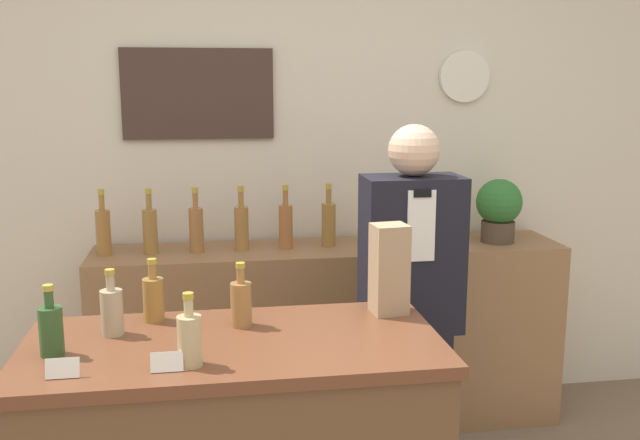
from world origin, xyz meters
TOP-DOWN VIEW (x-y plane):
  - back_wall at (-0.00, 2.00)m, footprint 5.20×0.09m
  - back_shelf at (0.18, 1.72)m, footprint 2.33×0.45m
  - shopkeeper at (0.41, 1.06)m, footprint 0.40×0.25m
  - potted_plant at (1.04, 1.69)m, footprint 0.23×0.23m
  - paper_bag at (0.20, 0.65)m, footprint 0.13×0.12m
  - price_card_left at (-0.81, 0.24)m, footprint 0.09×0.02m
  - price_card_right at (-0.54, 0.24)m, footprint 0.09×0.02m
  - counter_bottle_0 at (-0.88, 0.42)m, footprint 0.07×0.07m
  - counter_bottle_1 at (-0.72, 0.57)m, footprint 0.07×0.07m
  - counter_bottle_2 at (-0.60, 0.69)m, footprint 0.07×0.07m
  - counter_bottle_3 at (-0.47, 0.28)m, footprint 0.07×0.07m
  - counter_bottle_4 at (-0.31, 0.59)m, footprint 0.07×0.07m
  - shelf_bottle_0 at (-0.90, 1.72)m, footprint 0.07×0.07m
  - shelf_bottle_1 at (-0.68, 1.71)m, footprint 0.07×0.07m
  - shelf_bottle_2 at (-0.47, 1.71)m, footprint 0.07×0.07m
  - shelf_bottle_3 at (-0.25, 1.72)m, footprint 0.07×0.07m
  - shelf_bottle_4 at (-0.04, 1.73)m, footprint 0.07×0.07m
  - shelf_bottle_5 at (0.18, 1.74)m, footprint 0.07×0.07m
  - shelf_bottle_6 at (0.39, 1.71)m, footprint 0.07×0.07m
  - shelf_bottle_7 at (0.61, 1.71)m, footprint 0.07×0.07m
  - shelf_bottle_8 at (0.82, 1.73)m, footprint 0.07×0.07m

SIDE VIEW (x-z plane):
  - back_shelf at x=0.18m, z-range 0.00..0.94m
  - shopkeeper at x=0.41m, z-range 0.00..1.58m
  - price_card_left at x=-0.81m, z-range 0.95..1.01m
  - price_card_right at x=-0.54m, z-range 0.95..1.01m
  - counter_bottle_0 at x=-0.88m, z-range 0.92..1.14m
  - counter_bottle_1 at x=-0.72m, z-range 0.92..1.14m
  - counter_bottle_2 at x=-0.60m, z-range 0.92..1.14m
  - counter_bottle_3 at x=-0.47m, z-range 0.92..1.14m
  - counter_bottle_4 at x=-0.31m, z-range 0.92..1.14m
  - shelf_bottle_0 at x=-0.90m, z-range 0.90..1.21m
  - shelf_bottle_1 at x=-0.68m, z-range 0.90..1.21m
  - shelf_bottle_2 at x=-0.47m, z-range 0.90..1.21m
  - shelf_bottle_3 at x=-0.25m, z-range 0.90..1.21m
  - shelf_bottle_4 at x=-0.04m, z-range 0.90..1.21m
  - shelf_bottle_5 at x=0.18m, z-range 0.90..1.21m
  - shelf_bottle_6 at x=0.39m, z-range 0.90..1.21m
  - shelf_bottle_7 at x=0.61m, z-range 0.90..1.21m
  - shelf_bottle_8 at x=0.82m, z-range 0.90..1.21m
  - paper_bag at x=0.20m, z-range 0.95..1.26m
  - potted_plant at x=1.04m, z-range 0.95..1.28m
  - back_wall at x=0.00m, z-range 0.00..2.70m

